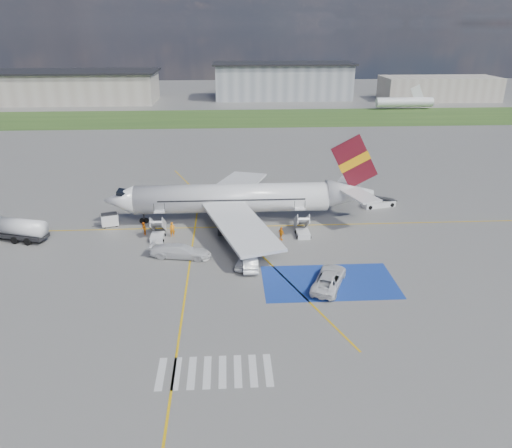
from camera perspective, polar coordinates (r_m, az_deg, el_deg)
The scene contains 23 objects.
ground at distance 56.09m, azimuth -2.54°, elevation -4.97°, with size 400.00×400.00×0.00m, color #60605E.
grass_strip at distance 147.23m, azimuth -3.20°, elevation 11.98°, with size 400.00×30.00×0.01m, color #2D4C1E.
taxiway_line_main at distance 67.01m, azimuth -2.72°, elevation -0.32°, with size 120.00×0.20×0.01m, color gold.
taxiway_line_cross at distance 47.60m, azimuth -8.46°, elevation -10.52°, with size 0.20×60.00×0.01m, color gold.
taxiway_line_diag at distance 67.01m, azimuth -2.72°, elevation -0.32°, with size 0.20×60.00×0.01m, color gold.
staging_box at distance 53.57m, azimuth 8.36°, elevation -6.57°, with size 14.00×8.00×0.01m, color navy.
crosswalk at distance 40.87m, azimuth -4.72°, elevation -16.49°, with size 9.00×4.00×0.01m.
terminal_west at distance 189.21m, azimuth -20.77°, elevation 14.40°, with size 60.00×22.00×10.00m, color #A2988C.
terminal_centre at distance 187.16m, azimuth 3.06°, elevation 15.97°, with size 48.00×18.00×12.00m, color gray.
terminal_east at distance 194.53m, azimuth 20.15°, elevation 14.35°, with size 40.00×16.00×8.00m, color #A2988C.
airliner at distance 67.72m, azimuth -1.52°, elevation 3.00°, with size 36.81×32.95×11.92m.
airstairs_fwd at distance 64.37m, azimuth -11.17°, elevation -1.11°, with size 1.90×5.20×3.60m.
airstairs_aft at distance 64.42m, azimuth 5.34°, elevation -0.75°, with size 1.90×5.20×3.60m.
fuel_tanker at distance 69.37m, azimuth -25.85°, elevation -0.72°, with size 8.82×4.72×2.92m.
gpu_cart at distance 69.69m, azimuth -16.37°, elevation 0.39°, with size 2.47×1.94×1.81m.
belt_loader at distance 76.54m, azimuth 13.86°, elevation 2.24°, with size 5.47×3.03×1.58m.
car_silver_a at distance 56.00m, azimuth -1.15°, elevation -4.12°, with size 1.81×4.51×1.54m, color silver.
car_silver_b at distance 55.57m, azimuth -0.72°, elevation -4.31°, with size 1.66×4.76×1.57m, color silver.
van_white_a at distance 52.41m, azimuth 8.37°, elevation -5.96°, with size 2.56×5.56×2.08m, color silver.
van_white_b at distance 58.59m, azimuth -8.65°, elevation -2.84°, with size 2.18×5.36×2.10m, color silver.
crew_fwd at distance 64.47m, azimuth -9.54°, elevation -0.62°, with size 0.70×0.46×1.93m, color orange.
crew_nose at distance 65.69m, azimuth -12.72°, elevation -0.53°, with size 0.84×0.65×1.73m, color orange.
crew_aft at distance 62.58m, azimuth 2.90°, elevation -1.10°, with size 1.05×0.44×1.79m, color orange.
Camera 1 is at (-0.44, -50.03, 25.36)m, focal length 35.00 mm.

